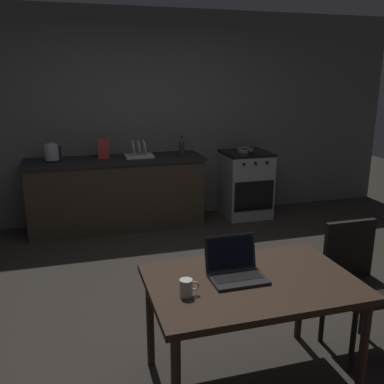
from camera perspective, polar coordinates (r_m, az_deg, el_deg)
The scene contains 13 objects.
ground_plane at distance 3.69m, azimuth 1.69°, elevation -14.83°, with size 12.00×12.00×0.00m, color #2D2823.
back_wall at distance 5.68m, azimuth -3.03°, elevation 10.05°, with size 6.40×0.10×2.67m, color #5F5E5C.
kitchen_counter at distance 5.37m, azimuth -10.06°, elevation -0.15°, with size 2.16×0.64×0.89m.
stove_oven at distance 5.80m, azimuth 7.14°, elevation 1.09°, with size 0.60×0.62×0.89m.
dining_table at distance 2.58m, azimuth 7.96°, elevation -12.99°, with size 1.21×0.81×0.71m.
chair at distance 3.16m, azimuth 21.14°, elevation -10.75°, with size 0.40×0.40×0.90m.
laptop at distance 2.54m, azimuth 5.86°, elevation -10.37°, with size 0.32×0.27×0.22m.
electric_kettle at distance 5.23m, azimuth -18.32°, elevation 5.02°, with size 0.19×0.17×0.22m.
bottle at distance 5.35m, azimuth -1.38°, elevation 6.16°, with size 0.07×0.07×0.25m.
frying_pan at distance 5.67m, azimuth 7.21°, elevation 5.60°, with size 0.22×0.39×0.05m.
coffee_mug at distance 2.33m, azimuth -0.74°, elevation -12.75°, with size 0.11×0.07×0.10m.
cereal_box at distance 5.26m, azimuth -11.83°, elevation 5.74°, with size 0.13×0.05×0.25m.
dish_rack at distance 5.30m, azimuth -7.14°, elevation 5.18°, with size 0.34×0.26×0.21m.
Camera 1 is at (-0.99, -3.04, 1.85)m, focal length 39.70 mm.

